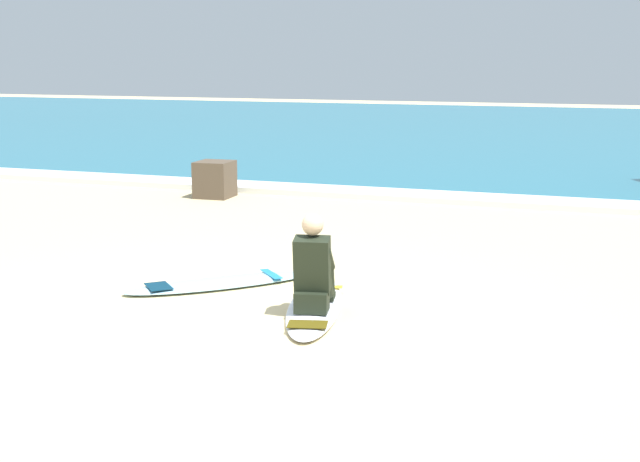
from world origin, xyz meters
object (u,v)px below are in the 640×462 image
surfboard_main (315,306)px  shoreline_rock (215,179)px  surfboard_spare_near (220,283)px  surfer_seated (313,272)px

surfboard_main → shoreline_rock: shoreline_rock is taller
surfboard_main → surfboard_spare_near: 1.40m
surfboard_spare_near → shoreline_rock: shoreline_rock is taller
surfboard_spare_near → surfboard_main: bearing=-21.5°
surfboard_spare_near → shoreline_rock: 6.15m
surfer_seated → surfboard_spare_near: 1.57m
surfboard_spare_near → shoreline_rock: size_ratio=2.96×
shoreline_rock → surfboard_main: bearing=-55.8°
surfboard_main → shoreline_rock: 7.25m
surfer_seated → surfboard_spare_near: bearing=153.1°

